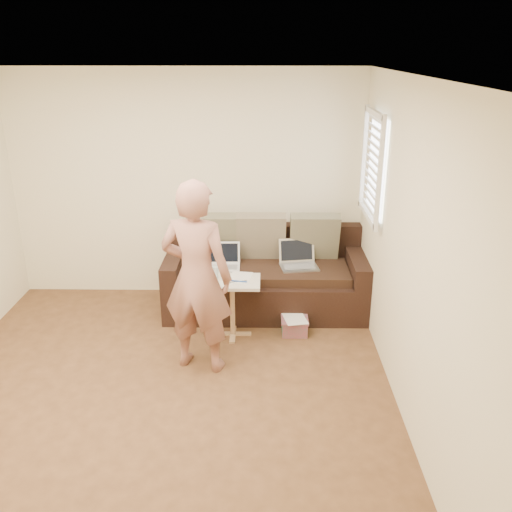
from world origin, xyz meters
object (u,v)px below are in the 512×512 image
(side_table, at_px, (233,308))
(drinking_glass, at_px, (215,272))
(laptop_silver, at_px, (299,268))
(laptop_white, at_px, (223,269))
(sofa, at_px, (265,274))
(person, at_px, (197,277))
(striped_box, at_px, (294,325))

(side_table, relative_size, drinking_glass, 5.12)
(laptop_silver, height_order, laptop_white, laptop_silver)
(sofa, bearing_deg, person, -117.13)
(laptop_white, height_order, striped_box, laptop_white)
(side_table, distance_m, drinking_glass, 0.41)
(side_table, height_order, striped_box, side_table)
(drinking_glass, bearing_deg, side_table, -20.17)
(sofa, relative_size, side_table, 3.58)
(sofa, bearing_deg, drinking_glass, -132.38)
(laptop_silver, height_order, side_table, laptop_silver)
(laptop_white, height_order, side_table, laptop_white)
(sofa, height_order, laptop_silver, sofa)
(laptop_silver, xyz_separation_m, person, (-0.98, -1.14, 0.37))
(side_table, bearing_deg, person, -115.88)
(striped_box, bearing_deg, sofa, 117.67)
(striped_box, bearing_deg, side_table, -175.51)
(laptop_silver, height_order, person, person)
(sofa, relative_size, striped_box, 7.87)
(laptop_white, relative_size, drinking_glass, 3.04)
(person, xyz_separation_m, drinking_glass, (0.10, 0.63, -0.22))
(laptop_silver, height_order, drinking_glass, drinking_glass)
(laptop_white, xyz_separation_m, side_table, (0.13, -0.53, -0.21))
(person, height_order, drinking_glass, person)
(sofa, bearing_deg, laptop_silver, -7.83)
(laptop_white, height_order, person, person)
(sofa, relative_size, laptop_white, 6.03)
(side_table, bearing_deg, striped_box, 4.49)
(laptop_silver, bearing_deg, person, -139.98)
(striped_box, bearing_deg, drinking_glass, 178.98)
(sofa, xyz_separation_m, person, (-0.61, -1.20, 0.47))
(drinking_glass, xyz_separation_m, striped_box, (0.81, -0.01, -0.59))
(sofa, relative_size, laptop_silver, 5.48)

